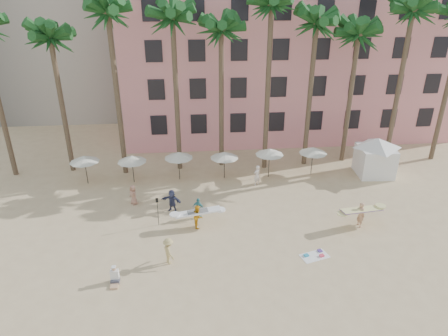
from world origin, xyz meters
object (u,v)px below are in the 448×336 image
pink_hotel (283,60)px  carrier_yellow (361,213)px  carrier_white (198,215)px  cabana (376,153)px

pink_hotel → carrier_yellow: (0.99, -22.19, -6.93)m
pink_hotel → carrier_white: bearing=-116.6°
carrier_yellow → cabana: bearing=60.6°
carrier_yellow → carrier_white: (-11.60, 0.97, -0.14)m
pink_hotel → carrier_yellow: 23.27m
cabana → carrier_white: bearing=-155.9°
pink_hotel → carrier_white: pink_hotel is taller
cabana → carrier_white: size_ratio=1.45×
pink_hotel → carrier_white: 24.75m
pink_hotel → carrier_yellow: bearing=-87.4°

